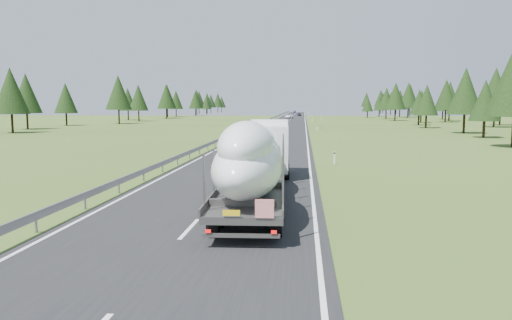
# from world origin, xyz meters

# --- Properties ---
(road_surface) EXTENTS (10.00, 400.00, 0.02)m
(road_surface) POSITION_xyz_m (0.00, 100.00, 0.01)
(road_surface) COLOR black
(road_surface) RESTS_ON ground
(guardrail) EXTENTS (0.10, 400.00, 0.76)m
(guardrail) POSITION_xyz_m (-5.30, 99.94, 0.60)
(guardrail) COLOR slate
(guardrail) RESTS_ON ground
(marker_posts) EXTENTS (0.13, 350.08, 1.00)m
(marker_posts) POSITION_xyz_m (6.50, 155.00, 0.54)
(marker_posts) COLOR silver
(marker_posts) RESTS_ON ground
(highway_sign) EXTENTS (0.08, 0.90, 2.60)m
(highway_sign) POSITION_xyz_m (7.20, 80.00, 1.81)
(highway_sign) COLOR slate
(highway_sign) RESTS_ON ground
(tree_line_right) EXTENTS (27.93, 329.37, 12.56)m
(tree_line_right) POSITION_xyz_m (40.62, 121.74, 6.94)
(tree_line_right) COLOR black
(tree_line_right) RESTS_ON ground
(tree_line_left) EXTENTS (15.22, 329.47, 12.44)m
(tree_line_left) POSITION_xyz_m (-43.93, 123.57, 7.05)
(tree_line_left) COLOR black
(tree_line_left) RESTS_ON ground
(boat_truck) EXTENTS (3.22, 19.18, 3.95)m
(boat_truck) POSITION_xyz_m (1.92, 15.10, 2.09)
(boat_truck) COLOR white
(boat_truck) RESTS_ON ground
(distant_van) EXTENTS (2.67, 5.22, 1.41)m
(distant_van) POSITION_xyz_m (-0.76, 159.78, 0.70)
(distant_van) COLOR white
(distant_van) RESTS_ON ground
(distant_car_dark) EXTENTS (1.61, 3.83, 1.30)m
(distant_car_dark) POSITION_xyz_m (2.34, 195.94, 0.65)
(distant_car_dark) COLOR black
(distant_car_dark) RESTS_ON ground
(distant_car_blue) EXTENTS (1.45, 4.03, 1.32)m
(distant_car_blue) POSITION_xyz_m (-0.62, 263.86, 0.66)
(distant_car_blue) COLOR #181A44
(distant_car_blue) RESTS_ON ground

